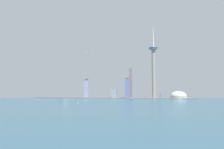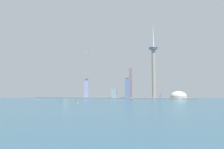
# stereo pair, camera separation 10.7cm
# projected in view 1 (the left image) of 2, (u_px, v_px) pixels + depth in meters

# --- Properties ---
(ground_plane) EXTENTS (6000.00, 6000.00, 0.00)m
(ground_plane) POSITION_uv_depth(u_px,v_px,m) (64.00, 106.00, 486.25)
(ground_plane) COLOR #31586D
(waterfront_pier) EXTENTS (795.54, 62.82, 2.86)m
(waterfront_pier) POSITION_uv_depth(u_px,v_px,m) (107.00, 98.00, 961.35)
(waterfront_pier) COLOR slate
(waterfront_pier) RESTS_ON ground
(observation_tower) EXTENTS (44.15, 44.15, 365.16)m
(observation_tower) POSITION_uv_depth(u_px,v_px,m) (154.00, 62.00, 963.37)
(observation_tower) COLOR #A09387
(observation_tower) RESTS_ON ground
(stadium_dome) EXTENTS (71.17, 71.17, 40.47)m
(stadium_dome) POSITION_uv_depth(u_px,v_px,m) (179.00, 96.00, 900.99)
(stadium_dome) COLOR beige
(stadium_dome) RESTS_ON ground
(skyscraper_0) EXTENTS (18.18, 16.53, 132.34)m
(skyscraper_0) POSITION_uv_depth(u_px,v_px,m) (159.00, 85.00, 1012.34)
(skyscraper_0) COLOR #6E80A1
(skyscraper_0) RESTS_ON ground
(skyscraper_1) EXTENTS (21.43, 12.23, 94.89)m
(skyscraper_1) POSITION_uv_depth(u_px,v_px,m) (86.00, 89.00, 978.42)
(skyscraper_1) COLOR #9F9FCB
(skyscraper_1) RESTS_ON ground
(skyscraper_2) EXTENTS (14.27, 12.50, 148.26)m
(skyscraper_2) POSITION_uv_depth(u_px,v_px,m) (131.00, 83.00, 989.96)
(skyscraper_2) COLOR gray
(skyscraper_2) RESTS_ON ground
(skyscraper_3) EXTENTS (22.32, 19.75, 83.63)m
(skyscraper_3) POSITION_uv_depth(u_px,v_px,m) (66.00, 89.00, 1118.07)
(skyscraper_3) COLOR beige
(skyscraper_3) RESTS_ON ground
(skyscraper_4) EXTENTS (20.72, 20.52, 95.64)m
(skyscraper_4) POSITION_uv_depth(u_px,v_px,m) (127.00, 89.00, 936.90)
(skyscraper_4) COLOR #677DAC
(skyscraper_4) RESTS_ON ground
(skyscraper_5) EXTENTS (23.34, 26.29, 44.29)m
(skyscraper_5) POSITION_uv_depth(u_px,v_px,m) (114.00, 93.00, 958.65)
(skyscraper_5) COLOR #8BA5AD
(skyscraper_5) RESTS_ON ground
(skyscraper_6) EXTENTS (18.04, 25.31, 52.58)m
(skyscraper_6) POSITION_uv_depth(u_px,v_px,m) (60.00, 92.00, 1104.19)
(skyscraper_6) COLOR #6E7BA6
(skyscraper_6) RESTS_ON ground
(boat_0) EXTENTS (6.94, 2.35, 9.29)m
(boat_0) POSITION_uv_depth(u_px,v_px,m) (38.00, 100.00, 789.89)
(boat_0) COLOR white
(boat_0) RESTS_ON ground
(boat_1) EXTENTS (12.41, 9.83, 4.53)m
(boat_1) POSITION_uv_depth(u_px,v_px,m) (76.00, 102.00, 603.82)
(boat_1) COLOR beige
(boat_1) RESTS_ON ground
(boat_2) EXTENTS (6.03, 17.45, 11.43)m
(boat_2) POSITION_uv_depth(u_px,v_px,m) (131.00, 99.00, 816.74)
(boat_2) COLOR black
(boat_2) RESTS_ON ground
(channel_buoy_0) EXTENTS (1.17, 1.17, 2.20)m
(channel_buoy_0) POSITION_uv_depth(u_px,v_px,m) (30.00, 103.00, 605.25)
(channel_buoy_0) COLOR #E54C19
(channel_buoy_0) RESTS_ON ground
(channel_buoy_1) EXTENTS (1.30, 1.30, 1.86)m
(channel_buoy_1) POSITION_uv_depth(u_px,v_px,m) (138.00, 102.00, 651.31)
(channel_buoy_1) COLOR #E54C19
(channel_buoy_1) RESTS_ON ground
(airplane) EXTENTS (23.10, 22.02, 7.68)m
(airplane) POSITION_uv_depth(u_px,v_px,m) (87.00, 52.00, 959.65)
(airplane) COLOR silver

